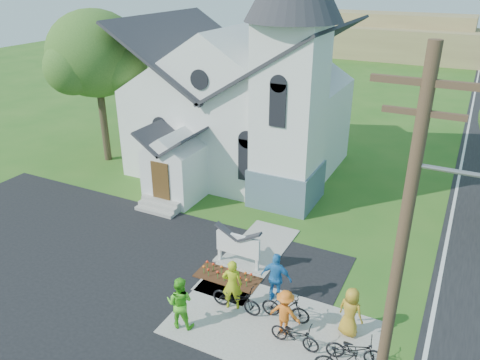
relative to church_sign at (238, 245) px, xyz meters
The scene contains 18 objects.
ground 3.57m from the church_sign, 69.44° to the right, with size 120.00×120.00×0.00m, color #295F1B.
parking_lot 7.86m from the church_sign, 138.12° to the right, with size 20.00×16.00×0.02m, color black.
sidewalk 3.95m from the church_sign, 45.00° to the right, with size 7.00×4.00×0.05m, color gray.
church 11.06m from the church_sign, 114.73° to the left, with size 12.35×12.00×13.00m.
church_sign is the anchor object (origin of this frame).
flower_bed 1.34m from the church_sign, 90.00° to the right, with size 2.60×1.10×0.07m, color #39200F.
utility_pole 9.18m from the church_sign, 35.60° to the right, with size 3.45×0.28×10.00m.
tree_lot_corner 15.53m from the church_sign, 152.02° to the left, with size 5.60×5.60×9.15m.
distant_hills 53.34m from the church_sign, 85.10° to the left, with size 61.00×10.00×5.60m.
cyclist_0 2.57m from the church_sign, 67.59° to the right, with size 0.72×0.47×1.96m, color #B0BE16.
bike_0 2.76m from the church_sign, 64.17° to the right, with size 0.66×1.89×0.99m, color black.
cyclist_1 4.00m from the church_sign, 92.15° to the right, with size 0.93×0.72×1.91m, color #54CC26.
bike_1 3.65m from the church_sign, 36.21° to the right, with size 0.49×1.73×1.04m, color black.
cyclist_2 2.57m from the church_sign, 30.54° to the right, with size 1.15×0.48×1.97m, color #2984D1.
bike_2 4.84m from the church_sign, 40.69° to the right, with size 0.58×1.66×0.87m, color black.
cyclist_3 4.15m from the church_sign, 41.14° to the right, with size 1.06×0.61×1.65m, color orange.
cyclist_4 5.37m from the church_sign, 19.69° to the right, with size 0.87×0.57×1.78m, color #BB8E23.
bike_4 6.26m from the church_sign, 27.96° to the right, with size 0.61×1.74×0.91m, color black.
Camera 1 is at (6.08, -11.06, 11.20)m, focal length 35.00 mm.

